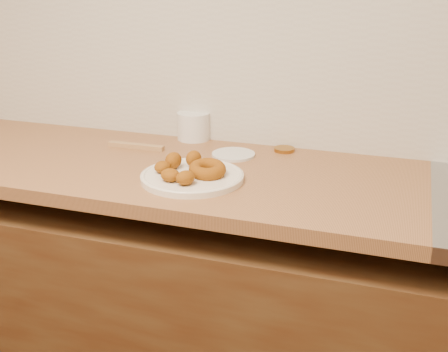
{
  "coord_description": "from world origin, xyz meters",
  "views": [
    {
      "loc": [
        0.42,
        0.24,
        1.45
      ],
      "look_at": [
        -0.03,
        1.57,
        0.93
      ],
      "focal_mm": 45.0,
      "sensor_mm": 36.0,
      "label": 1
    }
  ],
  "objects": [
    {
      "name": "plastic_tub",
      "position": [
        -0.27,
        1.97,
        0.95
      ],
      "size": [
        0.14,
        0.14,
        0.09
      ],
      "primitive_type": "cylinder",
      "rotation": [
        0.0,
        0.0,
        -0.3
      ],
      "color": "silver",
      "rests_on": "butcher_block"
    },
    {
      "name": "tub_lid",
      "position": [
        -0.09,
        1.83,
        0.9
      ],
      "size": [
        0.17,
        0.17,
        0.01
      ],
      "primitive_type": "cylinder",
      "rotation": [
        0.0,
        0.0,
        0.28
      ],
      "color": "silver",
      "rests_on": "butcher_block"
    },
    {
      "name": "brass_jar_lid",
      "position": [
        0.05,
        1.93,
        0.91
      ],
      "size": [
        0.08,
        0.08,
        0.01
      ],
      "primitive_type": "cylinder",
      "rotation": [
        0.0,
        0.0,
        -0.15
      ],
      "color": "#9F6E28",
      "rests_on": "butcher_block"
    },
    {
      "name": "fried_dough_chunks",
      "position": [
        -0.17,
        1.58,
        0.94
      ],
      "size": [
        0.15,
        0.21,
        0.05
      ],
      "color": "#8E4F12",
      "rests_on": "donut_plate"
    },
    {
      "name": "butcher_block",
      "position": [
        -0.65,
        1.69,
        0.88
      ],
      "size": [
        2.3,
        0.62,
        0.04
      ],
      "primitive_type": "cube",
      "color": "#9C693E",
      "rests_on": "base_cabinet"
    },
    {
      "name": "wooden_utensil",
      "position": [
        -0.41,
        1.81,
        0.91
      ],
      "size": [
        0.19,
        0.03,
        0.01
      ],
      "primitive_type": "cube",
      "rotation": [
        0.0,
        0.0,
        0.01
      ],
      "color": "#A37A4B",
      "rests_on": "butcher_block"
    },
    {
      "name": "ring_donut",
      "position": [
        -0.09,
        1.6,
        0.93
      ],
      "size": [
        0.15,
        0.15,
        0.05
      ],
      "primitive_type": "torus",
      "rotation": [
        0.1,
        0.0,
        0.64
      ],
      "color": "#8E4F12",
      "rests_on": "donut_plate"
    },
    {
      "name": "base_cabinet",
      "position": [
        0.0,
        1.69,
        0.39
      ],
      "size": [
        3.6,
        0.6,
        0.77
      ],
      "primitive_type": "cube",
      "color": "brown",
      "rests_on": "floor"
    },
    {
      "name": "wall_back",
      "position": [
        0.0,
        2.0,
        1.35
      ],
      "size": [
        4.0,
        0.02,
        2.7
      ],
      "primitive_type": "cube",
      "color": "tan",
      "rests_on": "ground"
    },
    {
      "name": "backsplash",
      "position": [
        0.0,
        1.99,
        1.2
      ],
      "size": [
        3.6,
        0.02,
        0.6
      ],
      "primitive_type": "cube",
      "color": "beige",
      "rests_on": "wall_back"
    },
    {
      "name": "donut_plate",
      "position": [
        -0.13,
        1.59,
        0.91
      ],
      "size": [
        0.29,
        0.29,
        0.02
      ],
      "primitive_type": "cylinder",
      "color": "silver",
      "rests_on": "butcher_block"
    }
  ]
}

